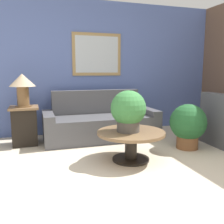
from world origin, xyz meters
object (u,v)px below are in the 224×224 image
at_px(coffee_table, 131,139).
at_px(potted_plant_floor, 188,124).
at_px(couch_main, 100,123).
at_px(potted_plant_on_table, 128,110).
at_px(table_lamp, 22,85).
at_px(side_table, 25,125).

bearing_deg(coffee_table, potted_plant_floor, 12.44).
height_order(couch_main, coffee_table, couch_main).
height_order(potted_plant_on_table, potted_plant_floor, potted_plant_on_table).
xyz_separation_m(couch_main, potted_plant_floor, (1.18, -1.02, 0.11)).
relative_size(table_lamp, potted_plant_floor, 0.76).
relative_size(table_lamp, potted_plant_on_table, 0.96).
xyz_separation_m(couch_main, coffee_table, (0.11, -1.26, 0.02)).
bearing_deg(table_lamp, coffee_table, -41.27).
xyz_separation_m(coffee_table, table_lamp, (-1.43, 1.26, 0.72)).
height_order(coffee_table, table_lamp, table_lamp).
bearing_deg(couch_main, potted_plant_on_table, -87.01).
height_order(couch_main, potted_plant_floor, couch_main).
bearing_deg(potted_plant_on_table, potted_plant_floor, 11.87).
bearing_deg(coffee_table, potted_plant_on_table, 177.36).
distance_m(couch_main, coffee_table, 1.27).
bearing_deg(potted_plant_floor, side_table, 157.87).
relative_size(couch_main, potted_plant_on_table, 3.61).
relative_size(side_table, potted_plant_floor, 0.90).
height_order(couch_main, side_table, couch_main).
height_order(couch_main, potted_plant_on_table, potted_plant_on_table).
distance_m(side_table, potted_plant_on_table, 1.91).
bearing_deg(side_table, coffee_table, -41.27).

